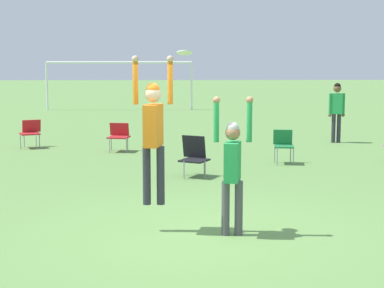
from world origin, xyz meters
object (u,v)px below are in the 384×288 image
Objects in this scene: camping_chair_2 at (31,131)px; camping_chair_4 at (194,154)px; person_defending at (233,163)px; camping_chair_0 at (119,134)px; camping_chair_5 at (284,143)px; frisbee at (185,53)px; person_jumping at (153,126)px; person_spectator_near at (337,107)px.

camping_chair_2 is 0.89× the size of camping_chair_4.
camping_chair_0 is at bearing -151.44° from person_defending.
camping_chair_5 is at bearing 164.98° from camping_chair_0.
person_defending is at bearing 96.11° from camping_chair_2.
person_defending is 10.49m from camping_chair_2.
frisbee is 8.57m from camping_chair_0.
person_jumping is 6.83m from camping_chair_5.
frisbee is (0.47, 0.07, 1.07)m from person_jumping.
person_jumping is 2.70× the size of camping_chair_5.
frisbee is 10.11m from camping_chair_2.
camping_chair_2 is 6.43m from camping_chair_4.
person_jumping reaches higher than camping_chair_0.
camping_chair_2 is 7.40m from camping_chair_5.
frisbee is at bearing 113.61° from camping_chair_0.
person_defending is 2.59× the size of camping_chair_2.
camping_chair_5 is (4.21, -2.13, 0.04)m from camping_chair_0.
person_jumping reaches higher than camping_chair_2.
person_defending is at bearing 81.96° from camping_chair_5.
person_spectator_near is (5.21, 9.76, -0.50)m from person_jumping.
camping_chair_2 is 0.44× the size of person_spectator_near.
person_jumping is at bearing 108.44° from camping_chair_4.
camping_chair_0 is at bearing -34.40° from camping_chair_4.
camping_chair_4 is 0.49× the size of person_spectator_near.
person_spectator_near is at bearing 63.91° from frisbee.
person_spectator_near is at bearing -102.00° from camping_chair_4.
camping_chair_4 is 2.77m from camping_chair_5.
camping_chair_2 is at bearing -138.80° from person_defending.
camping_chair_5 is (6.81, -2.90, 0.02)m from camping_chair_2.
camping_chair_5 reaches higher than camping_chair_2.
camping_chair_0 is at bearing 141.06° from camping_chair_2.
person_defending is at bearing 123.05° from camping_chair_4.
person_spectator_near is (4.47, 5.34, 0.61)m from camping_chair_4.
person_defending is at bearing -25.53° from frisbee.
person_jumping reaches higher than person_spectator_near.
camping_chair_4 is (4.57, -4.53, 0.01)m from camping_chair_2.
frisbee is at bearing 75.28° from camping_chair_5.
person_spectator_near is at bearing -112.90° from camping_chair_5.
camping_chair_4 is at bearing 86.41° from frisbee.
camping_chair_2 reaches higher than camping_chair_0.
camping_chair_0 is 6.66m from person_spectator_near.
camping_chair_0 is 0.98× the size of camping_chair_2.
camping_chair_5 is at bearing -116.10° from camping_chair_4.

